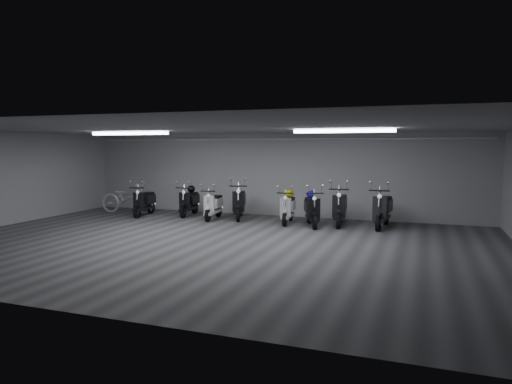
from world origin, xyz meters
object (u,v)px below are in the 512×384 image
(scooter_0, at_px, (144,198))
(scooter_5, at_px, (239,198))
(scooter_6, at_px, (288,204))
(scooter_7, at_px, (312,205))
(helmet_1, at_px, (191,189))
(helmet_0, at_px, (289,194))
(bicycle, at_px, (127,195))
(scooter_2, at_px, (213,201))
(helmet_2, at_px, (311,194))
(scooter_1, at_px, (189,198))
(scooter_8, at_px, (340,202))
(scooter_9, at_px, (383,204))

(scooter_0, xyz_separation_m, scooter_5, (3.32, 0.50, 0.07))
(scooter_6, height_order, scooter_7, scooter_7)
(scooter_6, xyz_separation_m, scooter_7, (0.82, -0.25, 0.03))
(scooter_7, xyz_separation_m, helmet_1, (-4.46, 0.82, 0.26))
(helmet_0, bearing_deg, scooter_7, -29.83)
(bicycle, bearing_deg, scooter_2, -99.28)
(scooter_6, relative_size, helmet_2, 6.62)
(helmet_1, bearing_deg, scooter_5, -7.68)
(scooter_0, bearing_deg, bicycle, 149.43)
(scooter_5, bearing_deg, scooter_2, -171.43)
(scooter_2, relative_size, helmet_1, 6.26)
(scooter_2, height_order, helmet_1, scooter_2)
(scooter_1, height_order, helmet_0, scooter_1)
(scooter_5, bearing_deg, scooter_1, 160.79)
(scooter_0, relative_size, helmet_1, 6.52)
(helmet_2, bearing_deg, scooter_2, -179.05)
(scooter_8, relative_size, scooter_9, 0.99)
(scooter_1, relative_size, bicycle, 0.84)
(scooter_5, relative_size, scooter_9, 0.98)
(scooter_5, bearing_deg, scooter_9, -20.65)
(scooter_8, relative_size, helmet_1, 7.36)
(scooter_2, bearing_deg, scooter_7, -9.28)
(scooter_5, xyz_separation_m, scooter_8, (3.32, -0.13, 0.01))
(scooter_8, xyz_separation_m, bicycle, (-7.58, 0.00, -0.06))
(scooter_6, height_order, helmet_1, scooter_6)
(scooter_8, relative_size, helmet_0, 6.96)
(scooter_1, height_order, helmet_2, scooter_1)
(scooter_0, bearing_deg, scooter_6, -6.54)
(scooter_1, distance_m, helmet_0, 3.60)
(scooter_7, relative_size, helmet_0, 6.35)
(scooter_6, bearing_deg, scooter_2, 175.54)
(scooter_6, bearing_deg, bicycle, 171.94)
(scooter_9, xyz_separation_m, helmet_1, (-6.46, 0.43, 0.19))
(helmet_0, bearing_deg, scooter_1, 178.39)
(scooter_6, relative_size, scooter_7, 0.95)
(scooter_1, relative_size, scooter_7, 0.97)
(scooter_5, distance_m, scooter_7, 2.62)
(scooter_2, bearing_deg, scooter_5, 20.72)
(scooter_2, relative_size, scooter_8, 0.85)
(helmet_0, distance_m, helmet_1, 3.63)
(scooter_7, distance_m, helmet_2, 0.37)
(scooter_0, distance_m, scooter_8, 6.64)
(scooter_0, relative_size, helmet_2, 6.76)
(helmet_0, bearing_deg, scooter_5, 177.45)
(scooter_0, relative_size, scooter_1, 1.00)
(helmet_0, height_order, helmet_2, helmet_2)
(scooter_6, distance_m, helmet_0, 0.37)
(scooter_7, height_order, helmet_1, scooter_7)
(scooter_1, relative_size, scooter_2, 1.04)
(scooter_9, bearing_deg, scooter_6, -172.61)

